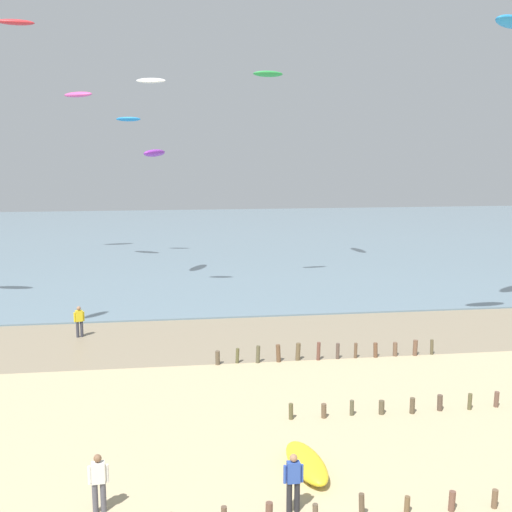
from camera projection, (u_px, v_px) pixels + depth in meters
wet_sand_strip at (236, 338)px, 33.85m from camera, size 120.00×8.14×0.01m
sea at (200, 238)px, 72.02m from camera, size 160.00×70.00×0.10m
groyne_near at (501, 496)px, 17.80m from camera, size 18.17×0.35×0.71m
groyne_mid at (465, 402)px, 24.48m from camera, size 14.17×0.34×0.68m
groyne_far at (326, 352)px, 30.35m from camera, size 10.78×0.35×0.89m
person_nearest_camera at (293, 481)px, 17.44m from camera, size 0.57×0.22×1.71m
person_mid_beach at (99, 481)px, 17.41m from camera, size 0.57×0.25×1.71m
person_left_flank at (79, 321)px, 33.88m from camera, size 0.54×0.33×1.71m
grounded_kite at (306, 463)px, 19.77m from camera, size 1.34×2.91×0.56m
kite_aloft_0 at (512, 22)px, 34.11m from camera, size 3.30×2.88×0.73m
kite_aloft_1 at (151, 81)px, 40.04m from camera, size 1.94×0.92×0.51m
kite_aloft_3 at (15, 22)px, 53.26m from camera, size 3.19×1.49×0.58m
kite_aloft_4 at (154, 153)px, 47.07m from camera, size 2.26×3.32×0.74m
kite_aloft_5 at (268, 74)px, 43.69m from camera, size 2.22×1.04×0.55m
kite_aloft_7 at (128, 119)px, 55.80m from camera, size 2.29×1.15×0.53m
kite_aloft_8 at (78, 95)px, 52.09m from camera, size 2.87×2.28×0.61m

